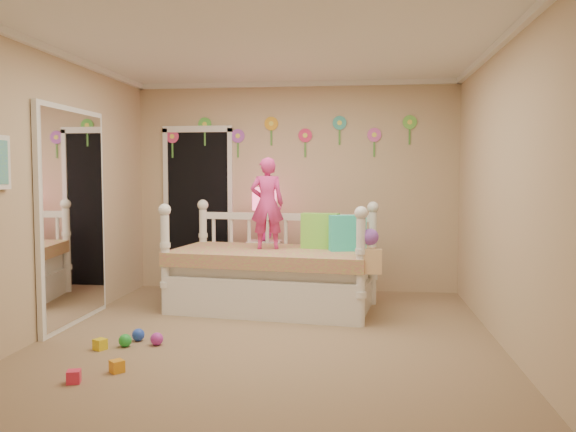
# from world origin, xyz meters

# --- Properties ---
(floor) EXTENTS (4.00, 4.50, 0.01)m
(floor) POSITION_xyz_m (0.00, 0.00, 0.00)
(floor) COLOR #7F684C
(floor) RESTS_ON ground
(ceiling) EXTENTS (4.00, 4.50, 0.01)m
(ceiling) POSITION_xyz_m (0.00, 0.00, 2.60)
(ceiling) COLOR white
(ceiling) RESTS_ON floor
(back_wall) EXTENTS (4.00, 0.01, 2.60)m
(back_wall) POSITION_xyz_m (0.00, 2.25, 1.30)
(back_wall) COLOR tan
(back_wall) RESTS_ON floor
(left_wall) EXTENTS (0.01, 4.50, 2.60)m
(left_wall) POSITION_xyz_m (-2.00, 0.00, 1.30)
(left_wall) COLOR tan
(left_wall) RESTS_ON floor
(right_wall) EXTENTS (0.01, 4.50, 2.60)m
(right_wall) POSITION_xyz_m (2.00, 0.00, 1.30)
(right_wall) COLOR tan
(right_wall) RESTS_ON floor
(crown_molding) EXTENTS (4.00, 4.50, 0.06)m
(crown_molding) POSITION_xyz_m (0.00, 0.00, 2.57)
(crown_molding) COLOR white
(crown_molding) RESTS_ON ceiling
(daybed) EXTENTS (2.29, 1.44, 1.17)m
(daybed) POSITION_xyz_m (-0.13, 1.14, 0.58)
(daybed) COLOR white
(daybed) RESTS_ON floor
(pillow_turquoise) EXTENTS (0.40, 0.23, 0.38)m
(pillow_turquoise) POSITION_xyz_m (0.67, 1.12, 0.84)
(pillow_turquoise) COLOR #2AD2A9
(pillow_turquoise) RESTS_ON daybed
(pillow_lime) EXTENTS (0.43, 0.22, 0.38)m
(pillow_lime) POSITION_xyz_m (0.37, 1.29, 0.84)
(pillow_lime) COLOR #82E545
(pillow_lime) RESTS_ON daybed
(child) EXTENTS (0.39, 0.28, 0.99)m
(child) POSITION_xyz_m (-0.19, 1.17, 1.14)
(child) COLOR #E1338A
(child) RESTS_ON daybed
(nightstand) EXTENTS (0.40, 0.31, 0.66)m
(nightstand) POSITION_xyz_m (-0.33, 1.86, 0.33)
(nightstand) COLOR white
(nightstand) RESTS_ON floor
(table_lamp) EXTENTS (0.29, 0.29, 0.64)m
(table_lamp) POSITION_xyz_m (-0.33, 1.86, 1.09)
(table_lamp) COLOR #EC1F96
(table_lamp) RESTS_ON nightstand
(closet_doorway) EXTENTS (0.90, 0.04, 2.07)m
(closet_doorway) POSITION_xyz_m (-1.25, 2.23, 1.03)
(closet_doorway) COLOR black
(closet_doorway) RESTS_ON back_wall
(flower_decals) EXTENTS (3.40, 0.02, 0.50)m
(flower_decals) POSITION_xyz_m (-0.09, 2.24, 1.94)
(flower_decals) COLOR #B2668C
(flower_decals) RESTS_ON back_wall
(mirror_closet) EXTENTS (0.07, 1.30, 2.10)m
(mirror_closet) POSITION_xyz_m (-1.96, 0.30, 1.05)
(mirror_closet) COLOR white
(mirror_closet) RESTS_ON left_wall
(hanging_bag) EXTENTS (0.20, 0.16, 0.36)m
(hanging_bag) POSITION_xyz_m (0.90, 0.51, 0.71)
(hanging_bag) COLOR beige
(hanging_bag) RESTS_ON daybed
(toy_scatter) EXTENTS (1.08, 1.45, 0.11)m
(toy_scatter) POSITION_xyz_m (-1.26, -0.70, 0.06)
(toy_scatter) COLOR #996666
(toy_scatter) RESTS_ON floor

